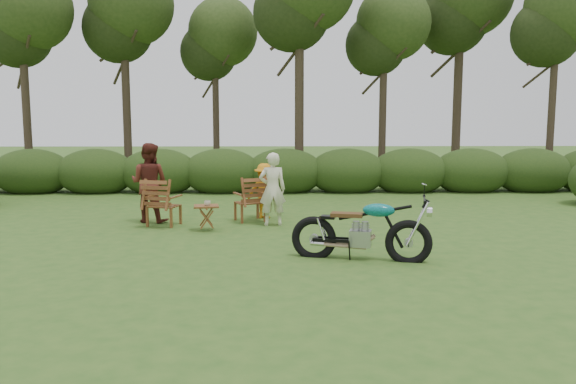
{
  "coord_description": "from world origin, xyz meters",
  "views": [
    {
      "loc": [
        -0.29,
        -8.84,
        2.29
      ],
      "look_at": [
        -0.05,
        1.95,
        0.9
      ],
      "focal_mm": 35.0,
      "sensor_mm": 36.0,
      "label": 1
    }
  ],
  "objects_px": {
    "side_table": "(206,218)",
    "cup": "(207,203)",
    "lawn_chair_left": "(164,225)",
    "adult_a": "(273,225)",
    "adult_b": "(150,222)",
    "lawn_chair_right": "(250,221)",
    "child": "(265,218)",
    "motorcycle": "(360,259)"
  },
  "relations": [
    {
      "from": "cup",
      "to": "lawn_chair_left",
      "type": "bearing_deg",
      "value": 148.13
    },
    {
      "from": "motorcycle",
      "to": "lawn_chair_left",
      "type": "relative_size",
      "value": 2.12
    },
    {
      "from": "lawn_chair_right",
      "to": "child",
      "type": "relative_size",
      "value": 0.79
    },
    {
      "from": "side_table",
      "to": "motorcycle",
      "type": "bearing_deg",
      "value": -41.09
    },
    {
      "from": "side_table",
      "to": "adult_b",
      "type": "xyz_separation_m",
      "value": [
        -1.4,
        1.03,
        -0.27
      ]
    },
    {
      "from": "side_table",
      "to": "cup",
      "type": "height_order",
      "value": "cup"
    },
    {
      "from": "adult_b",
      "to": "child",
      "type": "relative_size",
      "value": 1.38
    },
    {
      "from": "adult_a",
      "to": "adult_b",
      "type": "bearing_deg",
      "value": -15.56
    },
    {
      "from": "cup",
      "to": "adult_a",
      "type": "height_order",
      "value": "adult_a"
    },
    {
      "from": "lawn_chair_right",
      "to": "child",
      "type": "bearing_deg",
      "value": -153.9
    },
    {
      "from": "lawn_chair_left",
      "to": "child",
      "type": "height_order",
      "value": "child"
    },
    {
      "from": "adult_a",
      "to": "adult_b",
      "type": "relative_size",
      "value": 0.9
    },
    {
      "from": "lawn_chair_right",
      "to": "cup",
      "type": "bearing_deg",
      "value": 31.76
    },
    {
      "from": "lawn_chair_left",
      "to": "adult_b",
      "type": "relative_size",
      "value": 0.58
    },
    {
      "from": "lawn_chair_left",
      "to": "side_table",
      "type": "xyz_separation_m",
      "value": [
        1.0,
        -0.6,
        0.27
      ]
    },
    {
      "from": "lawn_chair_right",
      "to": "adult_b",
      "type": "relative_size",
      "value": 0.57
    },
    {
      "from": "side_table",
      "to": "cup",
      "type": "xyz_separation_m",
      "value": [
        0.03,
        -0.04,
        0.32
      ]
    },
    {
      "from": "lawn_chair_right",
      "to": "side_table",
      "type": "height_order",
      "value": "side_table"
    },
    {
      "from": "adult_b",
      "to": "lawn_chair_left",
      "type": "bearing_deg",
      "value": 146.38
    },
    {
      "from": "lawn_chair_right",
      "to": "adult_b",
      "type": "bearing_deg",
      "value": -20.69
    },
    {
      "from": "adult_a",
      "to": "adult_b",
      "type": "xyz_separation_m",
      "value": [
        -2.77,
        0.46,
        0.0
      ]
    },
    {
      "from": "side_table",
      "to": "adult_b",
      "type": "distance_m",
      "value": 1.76
    },
    {
      "from": "side_table",
      "to": "adult_a",
      "type": "bearing_deg",
      "value": 22.56
    },
    {
      "from": "side_table",
      "to": "adult_b",
      "type": "bearing_deg",
      "value": 143.51
    },
    {
      "from": "motorcycle",
      "to": "side_table",
      "type": "bearing_deg",
      "value": 152.7
    },
    {
      "from": "motorcycle",
      "to": "adult_a",
      "type": "distance_m",
      "value": 3.38
    },
    {
      "from": "cup",
      "to": "lawn_chair_right",
      "type": "bearing_deg",
      "value": 54.4
    },
    {
      "from": "lawn_chair_right",
      "to": "child",
      "type": "distance_m",
      "value": 0.49
    },
    {
      "from": "adult_b",
      "to": "child",
      "type": "bearing_deg",
      "value": -156.26
    },
    {
      "from": "adult_a",
      "to": "adult_b",
      "type": "height_order",
      "value": "adult_b"
    },
    {
      "from": "cup",
      "to": "child",
      "type": "height_order",
      "value": "child"
    },
    {
      "from": "motorcycle",
      "to": "child",
      "type": "bearing_deg",
      "value": 126.56
    },
    {
      "from": "child",
      "to": "cup",
      "type": "bearing_deg",
      "value": 67.47
    },
    {
      "from": "cup",
      "to": "child",
      "type": "xyz_separation_m",
      "value": [
        1.15,
        1.52,
        -0.58
      ]
    },
    {
      "from": "motorcycle",
      "to": "child",
      "type": "height_order",
      "value": "child"
    },
    {
      "from": "lawn_chair_right",
      "to": "motorcycle",
      "type": "bearing_deg",
      "value": 96.32
    },
    {
      "from": "lawn_chair_left",
      "to": "adult_a",
      "type": "bearing_deg",
      "value": -165.58
    },
    {
      "from": "lawn_chair_left",
      "to": "motorcycle",
      "type": "bearing_deg",
      "value": 156.38
    },
    {
      "from": "lawn_chair_right",
      "to": "cup",
      "type": "relative_size",
      "value": 7.72
    },
    {
      "from": "cup",
      "to": "adult_b",
      "type": "bearing_deg",
      "value": 143.0
    },
    {
      "from": "lawn_chair_right",
      "to": "adult_a",
      "type": "xyz_separation_m",
      "value": [
        0.52,
        -0.54,
        0.0
      ]
    },
    {
      "from": "motorcycle",
      "to": "side_table",
      "type": "distance_m",
      "value": 3.77
    }
  ]
}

